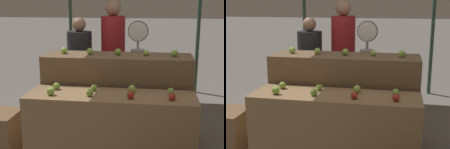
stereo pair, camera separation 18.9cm
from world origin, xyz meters
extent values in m
cylinder|color=#33513D|center=(-1.27, 3.02, 1.39)|extent=(0.07, 0.07, 2.77)
cylinder|color=#33513D|center=(1.27, 3.02, 1.39)|extent=(0.07, 0.07, 2.77)
cube|color=olive|center=(0.00, 0.00, 0.41)|extent=(1.83, 0.55, 0.81)
cube|color=brown|center=(0.00, 0.60, 0.57)|extent=(1.83, 0.55, 1.14)
sphere|color=#84AD3D|center=(-0.63, -0.12, 0.85)|extent=(0.09, 0.09, 0.09)
sphere|color=#7AA338|center=(-0.21, -0.10, 0.85)|extent=(0.08, 0.08, 0.08)
sphere|color=#AD281E|center=(0.23, -0.12, 0.85)|extent=(0.08, 0.08, 0.08)
sphere|color=#AD281E|center=(0.65, -0.11, 0.85)|extent=(0.07, 0.07, 0.07)
sphere|color=#7AA338|center=(-0.64, 0.11, 0.85)|extent=(0.08, 0.08, 0.08)
sphere|color=#7AA338|center=(-0.21, 0.11, 0.85)|extent=(0.07, 0.07, 0.07)
sphere|color=#8EB247|center=(0.22, 0.11, 0.85)|extent=(0.08, 0.08, 0.08)
sphere|color=#8EB247|center=(0.64, 0.10, 0.85)|extent=(0.07, 0.07, 0.07)
sphere|color=#84AD3D|center=(-0.68, 0.60, 1.18)|extent=(0.08, 0.08, 0.08)
sphere|color=#84AD3D|center=(-0.35, 0.59, 1.18)|extent=(0.08, 0.08, 0.08)
sphere|color=#7AA338|center=(0.01, 0.59, 1.18)|extent=(0.08, 0.08, 0.08)
sphere|color=#8EB247|center=(0.35, 0.60, 1.18)|extent=(0.07, 0.07, 0.07)
sphere|color=#84AD3D|center=(0.69, 0.59, 1.18)|extent=(0.08, 0.08, 0.08)
cylinder|color=#99999E|center=(0.21, 1.18, 0.70)|extent=(0.04, 0.04, 1.41)
cylinder|color=black|center=(0.21, 1.17, 1.38)|extent=(0.29, 0.01, 0.29)
cylinder|color=silver|center=(0.21, 1.16, 1.38)|extent=(0.27, 0.02, 0.27)
cylinder|color=#99999E|center=(0.21, 1.16, 1.18)|extent=(0.01, 0.01, 0.14)
cylinder|color=#99999E|center=(0.21, 1.16, 1.11)|extent=(0.20, 0.20, 0.03)
cube|color=#2D2D38|center=(-0.18, 1.47, 0.42)|extent=(0.31, 0.23, 0.84)
cylinder|color=maroon|center=(-0.18, 1.47, 1.21)|extent=(0.45, 0.45, 0.73)
sphere|color=#936B51|center=(-0.18, 1.47, 1.69)|extent=(0.24, 0.24, 0.24)
cube|color=#2D2D38|center=(-0.67, 1.35, 0.36)|extent=(0.32, 0.25, 0.72)
cylinder|color=#232328|center=(-0.67, 1.35, 1.04)|extent=(0.47, 0.47, 0.63)
sphere|color=#936B51|center=(-0.67, 1.35, 1.46)|extent=(0.20, 0.20, 0.20)
camera|label=1|loc=(0.47, -3.19, 1.80)|focal=50.00mm
camera|label=2|loc=(0.66, -3.16, 1.80)|focal=50.00mm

